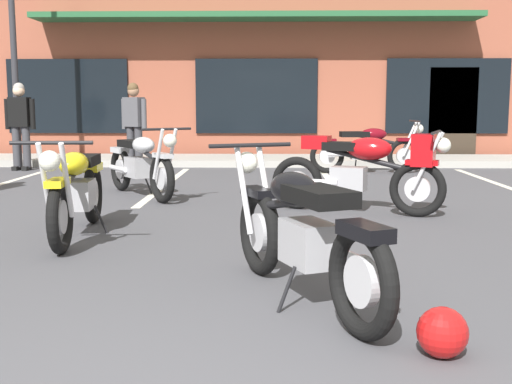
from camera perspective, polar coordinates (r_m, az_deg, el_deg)
ground_plane at (r=5.93m, az=-1.99°, el=-4.53°), size 80.00×80.00×0.00m
sidewalk_kerb at (r=13.77m, az=-0.08°, el=2.84°), size 22.00×1.80×0.14m
brick_storefront_building at (r=17.63m, az=0.25°, el=10.20°), size 16.40×6.36×3.98m
painted_stall_lines at (r=10.19m, az=-0.58°, el=0.70°), size 8.08×4.80×0.01m
motorcycle_foreground_classic at (r=4.13m, az=4.06°, el=-3.45°), size 1.13×1.98×0.98m
motorcycle_red_sportbike at (r=7.53m, az=9.70°, el=2.08°), size 2.01×1.07×0.98m
motorcycle_black_cruiser at (r=12.01m, az=9.88°, el=3.87°), size 2.11×0.66×0.98m
motorcycle_blue_standard at (r=8.93m, az=-10.28°, el=2.53°), size 1.42×1.83×0.98m
motorcycle_green_cafe_racer at (r=6.32m, az=-15.64°, el=0.22°), size 0.66×2.11×0.98m
person_in_black_shirt at (r=13.14m, az=-20.28°, el=5.97°), size 0.61×0.29×1.68m
person_by_back_row at (r=12.59m, az=-10.81°, el=6.25°), size 0.57×0.40×1.68m
helmet_on_pavement at (r=3.42m, az=16.27°, el=-11.91°), size 0.26×0.26×0.26m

